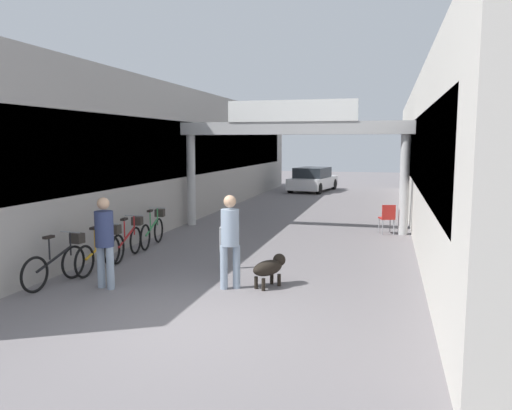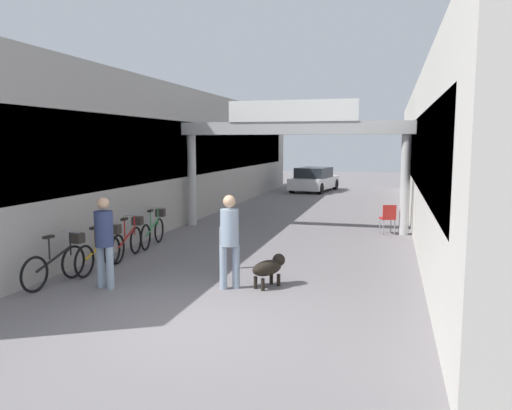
{
  "view_description": "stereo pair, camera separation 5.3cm",
  "coord_description": "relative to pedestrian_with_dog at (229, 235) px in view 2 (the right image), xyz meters",
  "views": [
    {
      "loc": [
        2.88,
        -6.7,
        2.71
      ],
      "look_at": [
        0.0,
        4.15,
        1.3
      ],
      "focal_mm": 35.0,
      "sensor_mm": 36.0,
      "label": 1
    },
    {
      "loc": [
        2.93,
        -6.68,
        2.71
      ],
      "look_at": [
        0.0,
        4.15,
        1.3
      ],
      "focal_mm": 35.0,
      "sensor_mm": 36.0,
      "label": 2
    }
  ],
  "objects": [
    {
      "name": "ground_plane",
      "position": [
        -0.09,
        -1.93,
        -1.01
      ],
      "size": [
        80.0,
        80.0,
        0.0
      ],
      "primitive_type": "plane",
      "color": "slate"
    },
    {
      "name": "storefront_left",
      "position": [
        -5.19,
        9.07,
        1.25
      ],
      "size": [
        3.0,
        26.0,
        4.51
      ],
      "color": "#9E9993",
      "rests_on": "ground_plane"
    },
    {
      "name": "storefront_right",
      "position": [
        5.0,
        9.07,
        1.25
      ],
      "size": [
        3.0,
        26.0,
        4.51
      ],
      "color": "beige",
      "rests_on": "ground_plane"
    },
    {
      "name": "arcade_sign_gateway",
      "position": [
        -0.09,
        6.54,
        1.81
      ],
      "size": [
        7.4,
        0.47,
        3.98
      ],
      "color": "#B2B2B2",
      "rests_on": "ground_plane"
    },
    {
      "name": "pedestrian_with_dog",
      "position": [
        0.0,
        0.0,
        0.0
      ],
      "size": [
        0.46,
        0.46,
        1.76
      ],
      "color": "#8C9EB2",
      "rests_on": "ground_plane"
    },
    {
      "name": "pedestrian_companion",
      "position": [
        -2.25,
        -0.58,
        -0.03
      ],
      "size": [
        0.41,
        0.41,
        1.71
      ],
      "color": "#8C9EB2",
      "rests_on": "ground_plane"
    },
    {
      "name": "dog_on_leash",
      "position": [
        0.69,
        0.31,
        -0.64
      ],
      "size": [
        0.64,
        0.84,
        0.59
      ],
      "color": "black",
      "rests_on": "ground_plane"
    },
    {
      "name": "bicycle_black_nearest",
      "position": [
        -3.29,
        -0.54,
        -0.57
      ],
      "size": [
        0.46,
        1.69,
        0.98
      ],
      "color": "black",
      "rests_on": "ground_plane"
    },
    {
      "name": "bicycle_orange_second",
      "position": [
        -3.05,
        0.57,
        -0.57
      ],
      "size": [
        0.46,
        1.69,
        0.98
      ],
      "color": "black",
      "rests_on": "ground_plane"
    },
    {
      "name": "bicycle_red_third",
      "position": [
        -3.09,
        1.79,
        -0.57
      ],
      "size": [
        0.46,
        1.69,
        0.98
      ],
      "color": "black",
      "rests_on": "ground_plane"
    },
    {
      "name": "bicycle_green_farthest",
      "position": [
        -3.16,
        3.22,
        -0.57
      ],
      "size": [
        0.46,
        1.68,
        0.98
      ],
      "color": "black",
      "rests_on": "ground_plane"
    },
    {
      "name": "bollard_post_metal",
      "position": [
        -0.61,
        1.31,
        -0.53
      ],
      "size": [
        0.1,
        0.1,
        0.94
      ],
      "color": "gray",
      "rests_on": "ground_plane"
    },
    {
      "name": "cafe_chair_red_nearer",
      "position": [
        2.81,
        6.47,
        -0.47
      ],
      "size": [
        0.51,
        0.51,
        0.89
      ],
      "color": "gray",
      "rests_on": "ground_plane"
    },
    {
      "name": "parked_car_white",
      "position": [
        -1.26,
        18.98,
        -0.37
      ],
      "size": [
        2.38,
        4.23,
        1.33
      ],
      "color": "silver",
      "rests_on": "ground_plane"
    }
  ]
}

